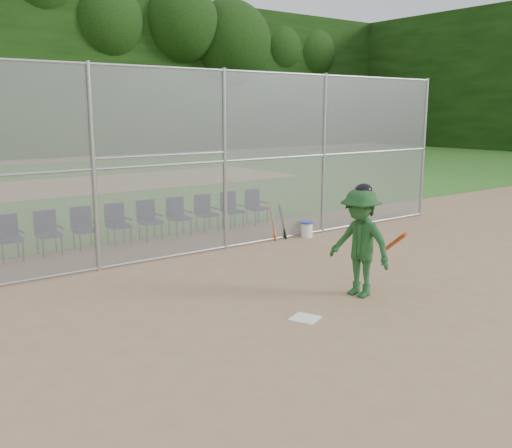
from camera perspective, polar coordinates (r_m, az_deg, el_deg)
ground at (r=8.74m, az=9.99°, el=-9.70°), size 100.00×100.00×0.00m
grass_strip at (r=24.49m, az=-22.26°, el=3.21°), size 100.00×100.00×0.00m
dirt_patch_far at (r=24.49m, az=-22.26°, el=3.22°), size 24.00×24.00×0.00m
backstop_fence at (r=12.17m, az=-7.09°, el=6.34°), size 16.09×0.09×4.00m
home_plate at (r=8.79m, az=4.90°, el=-9.38°), size 0.52×0.52×0.02m
batter_at_plate at (r=9.72m, az=10.37°, el=-1.81°), size 0.99×1.39×1.93m
water_cooler at (r=14.24m, az=5.09°, el=-0.52°), size 0.30×0.30×0.39m
spare_bats at (r=13.91m, az=2.19°, el=0.15°), size 0.36×0.33×0.83m
chair_1 at (r=12.95m, az=-23.42°, el=-1.34°), size 0.54×0.52×0.96m
chair_2 at (r=13.14m, az=-20.01°, el=-0.90°), size 0.54×0.52×0.96m
chair_3 at (r=13.39m, az=-16.72°, el=-0.48°), size 0.54×0.52×0.96m
chair_4 at (r=13.67m, az=-13.55°, el=-0.07°), size 0.54×0.52×0.96m
chair_5 at (r=14.00m, az=-10.53°, el=0.31°), size 0.54×0.52×0.96m
chair_6 at (r=14.37m, az=-7.65°, el=0.69°), size 0.54×0.52×0.96m
chair_7 at (r=14.77m, az=-4.91°, el=1.03°), size 0.54×0.52×0.96m
chair_8 at (r=15.20m, az=-2.33°, el=1.36°), size 0.54×0.52×0.96m
chair_9 at (r=15.66m, az=0.10°, el=1.67°), size 0.54×0.52×0.96m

